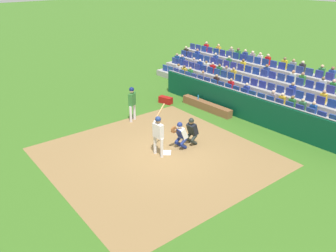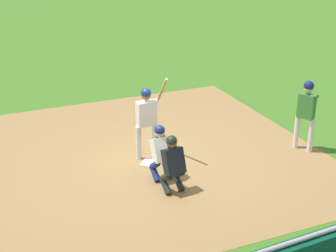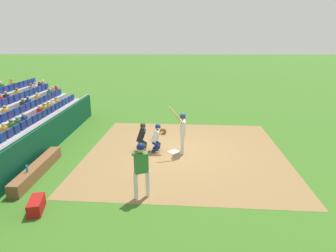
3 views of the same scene
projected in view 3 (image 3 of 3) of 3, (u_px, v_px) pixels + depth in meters
name	position (u px, v px, depth m)	size (l,w,h in m)	color
ground_plane	(174.00, 152.00, 12.61)	(160.00, 160.00, 0.00)	#37671F
infield_dirt_patch	(185.00, 152.00, 12.59)	(8.48, 8.46, 0.01)	olive
home_plate_marker	(174.00, 152.00, 12.60)	(0.44, 0.44, 0.02)	white
batter_at_plate	(182.00, 129.00, 12.21)	(0.62, 0.72, 2.15)	silver
catcher_crouching	(157.00, 136.00, 12.50)	(0.46, 0.71, 1.29)	navy
home_plate_umpire	(142.00, 136.00, 12.56)	(0.47, 0.47, 1.30)	black
dugout_wall	(48.00, 136.00, 12.55)	(12.14, 0.24, 1.43)	#09402A
dugout_bench	(38.00, 169.00, 10.46)	(3.41, 0.40, 0.44)	brown
water_bottle_on_bench	(27.00, 169.00, 9.72)	(0.07, 0.07, 0.25)	#267BC1
equipment_duffel_bag	(36.00, 205.00, 8.25)	(0.81, 0.36, 0.38)	maroon
on_deck_batter	(141.00, 165.00, 8.70)	(0.37, 0.54, 1.82)	silver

